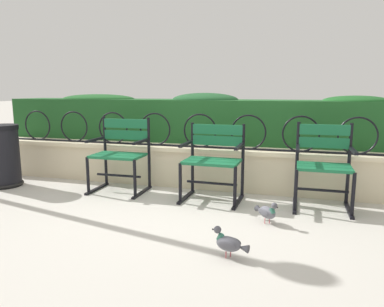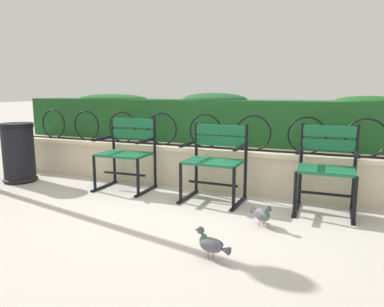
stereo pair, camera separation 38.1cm
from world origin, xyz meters
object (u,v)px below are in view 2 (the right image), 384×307
Objects in this scene: park_chair_right at (327,166)px; trash_bin at (19,154)px; park_chair_left at (127,151)px; pigeon_far_side at (262,214)px; park_chair_centre at (215,159)px; pigeon_near_chairs at (211,244)px.

park_chair_right is 1.12× the size of trash_bin.
park_chair_left reaches higher than pigeon_far_side.
park_chair_centre is 2.69m from trash_bin.
park_chair_left is 1.01× the size of park_chair_right.
park_chair_centre is 3.58× the size of pigeon_far_side.
trash_bin is at bearing 159.33° from pigeon_near_chairs.
park_chair_left is 2.31m from park_chair_right.
pigeon_near_chairs is at bearing -104.58° from pigeon_far_side.
park_chair_right is at bearing 0.12° from park_chair_left.
pigeon_near_chairs is 1.23× the size of pigeon_far_side.
park_chair_right is 3.84m from trash_bin.
park_chair_left is at bearing 9.47° from trash_bin.
park_chair_centre is at bearing 107.69° from pigeon_near_chairs.
pigeon_far_side is (0.20, 0.78, 0.00)m from pigeon_near_chairs.
trash_bin is at bearing -170.53° from park_chair_left.
park_chair_right is (1.15, 0.04, 0.00)m from park_chair_centre.
trash_bin is (-3.12, 1.18, 0.26)m from pigeon_near_chairs.
pigeon_far_side is (1.80, -0.65, -0.36)m from park_chair_left.
park_chair_right is at bearing 63.82° from pigeon_near_chairs.
park_chair_centre is 0.96m from pigeon_far_side.
pigeon_far_side is at bearing -43.33° from park_chair_centre.
pigeon_far_side is (-0.50, -0.65, -0.35)m from park_chair_right.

